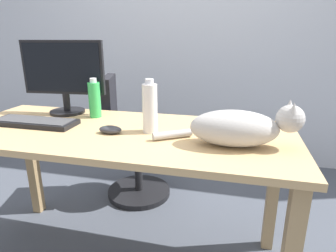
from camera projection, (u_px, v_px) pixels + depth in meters
The scene contains 9 objects.
back_wall at pixel (182, 24), 2.65m from camera, with size 6.00×0.04×2.60m, color silver.
desk at pixel (121, 150), 1.42m from camera, with size 1.67×0.69×0.76m.
office_chair at pixel (131, 147), 2.14m from camera, with size 0.50×0.48×0.93m.
monitor at pixel (64, 74), 1.63m from camera, with size 0.48×0.20×0.41m.
keyboard at pixel (34, 122), 1.47m from camera, with size 0.44×0.15×0.03m.
cat at pixel (240, 127), 1.17m from camera, with size 0.61×0.21×0.20m.
computer_mouse at pixel (110, 130), 1.34m from camera, with size 0.11×0.06×0.04m, color #333338.
water_bottle at pixel (95, 99), 1.58m from camera, with size 0.07×0.07×0.22m.
spray_bottle at pixel (150, 108), 1.33m from camera, with size 0.07×0.07×0.25m.
Camera 1 is at (0.54, -1.22, 1.19)m, focal length 30.63 mm.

